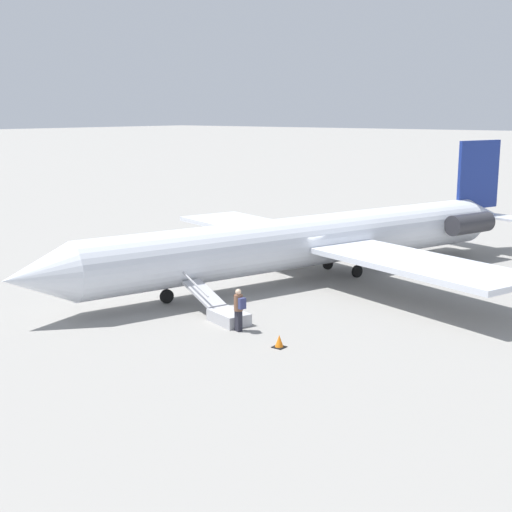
{
  "coord_description": "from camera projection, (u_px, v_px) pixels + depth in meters",
  "views": [
    {
      "loc": [
        30.15,
        20.48,
        8.65
      ],
      "look_at": [
        3.87,
        -0.28,
        1.84
      ],
      "focal_mm": 50.0,
      "sensor_mm": 36.0,
      "label": 1
    }
  ],
  "objects": [
    {
      "name": "airplane_main",
      "position": [
        321.0,
        239.0,
        37.48
      ],
      "size": [
        31.01,
        24.07,
        6.91
      ],
      "rotation": [
        0.0,
        0.0,
        -0.29
      ],
      "color": "silver",
      "rests_on": "ground"
    },
    {
      "name": "ground_plane",
      "position": [
        306.0,
        279.0,
        37.35
      ],
      "size": [
        600.0,
        600.0,
        0.0
      ],
      "primitive_type": "plane",
      "color": "gray"
    },
    {
      "name": "passenger",
      "position": [
        239.0,
        307.0,
        28.33
      ],
      "size": [
        0.42,
        0.56,
        1.74
      ],
      "rotation": [
        0.0,
        0.0,
        -1.86
      ],
      "color": "#23232D",
      "rests_on": "ground"
    },
    {
      "name": "boarding_stairs",
      "position": [
        224.0,
        312.0,
        29.91
      ],
      "size": [
        2.1,
        4.14,
        1.71
      ],
      "rotation": [
        0.0,
        0.0,
        -1.86
      ],
      "color": "#B2B2B7",
      "rests_on": "ground"
    },
    {
      "name": "traffic_cone_near_stairs",
      "position": [
        279.0,
        342.0,
        26.54
      ],
      "size": [
        0.44,
        0.44,
        0.49
      ],
      "color": "black",
      "rests_on": "ground"
    }
  ]
}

